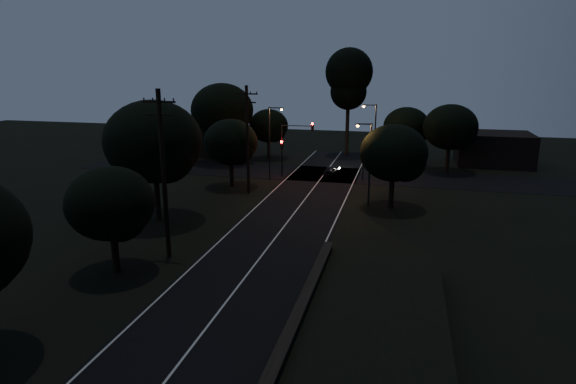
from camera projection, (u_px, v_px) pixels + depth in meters
The scene contains 21 objects.
road_surface at pixel (306, 198), 45.92m from camera, with size 60.00×70.00×0.03m.
utility_pole_mid at pixel (164, 173), 30.68m from camera, with size 2.20×0.30×11.00m.
utility_pole_far at pixel (247, 138), 46.70m from camera, with size 2.20×0.30×10.50m.
tree_left_b at pixel (112, 206), 28.55m from camera, with size 5.22×5.22×6.63m.
tree_left_c at pixel (156, 144), 37.91m from camera, with size 7.75×7.75×9.79m.
tree_left_d at pixel (232, 143), 49.24m from camera, with size 5.55×5.55×7.05m.
tree_far_nw at pixel (270, 127), 64.45m from camera, with size 5.24×5.24×6.63m.
tree_far_w at pixel (224, 111), 61.17m from camera, with size 7.96×7.96×10.14m.
tree_far_ne at pixel (408, 128), 60.23m from camera, with size 5.75×5.75×7.27m.
tree_far_e at pixel (452, 128), 56.14m from camera, with size 6.27×6.27×7.96m.
tree_right_a at pixel (396, 155), 41.64m from camera, with size 5.87×5.87×7.46m.
tall_pine at pixel (349, 78), 65.40m from camera, with size 6.44×6.44×14.63m.
building_left at pixel (199, 137), 69.52m from camera, with size 10.00×8.00×4.40m, color black.
building_right at pixel (493, 148), 61.39m from camera, with size 9.00×7.00×4.00m, color black.
signal_left at pixel (282, 151), 54.57m from camera, with size 0.28×0.35×4.10m.
signal_right at pixel (363, 155), 52.47m from camera, with size 0.28×0.35×4.10m.
signal_mast at pixel (296, 139), 53.80m from camera, with size 3.70×0.35×6.25m.
streetlight_a at pixel (271, 138), 52.40m from camera, with size 1.66×0.26×8.00m.
streetlight_b at pixel (373, 134), 55.61m from camera, with size 1.66×0.26×8.00m.
streetlight_c at pixel (368, 159), 42.42m from camera, with size 1.46×0.26×7.50m.
car at pixel (331, 170), 55.65m from camera, with size 1.24×3.07×1.05m, color black.
Camera 1 is at (8.80, -12.24, 12.45)m, focal length 30.00 mm.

